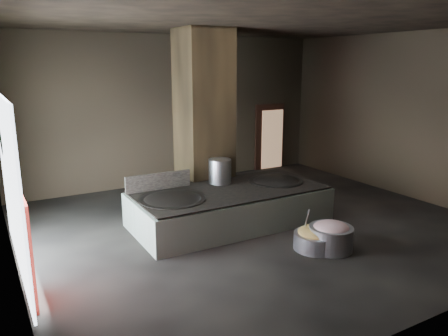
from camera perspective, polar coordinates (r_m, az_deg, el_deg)
floor at (r=10.28m, az=3.91°, el=-7.64°), size 10.00×9.00×0.10m
ceiling at (r=9.64m, az=4.36°, el=18.81°), size 10.00×9.00×0.10m
back_wall at (r=13.68m, az=-6.65°, el=7.52°), size 10.00×0.10×4.50m
front_wall at (r=6.50m, az=27.06°, el=-0.42°), size 10.00×0.10×4.50m
left_wall at (r=8.08m, az=-27.16°, el=2.02°), size 0.10×9.00×4.50m
right_wall at (r=13.18m, az=22.79°, el=6.34°), size 0.10×9.00×4.50m
pillar at (r=11.17m, az=-2.64°, el=6.27°), size 1.20×1.20×4.50m
hearth_platform at (r=10.22m, az=0.74°, el=-5.13°), size 4.48×2.16×0.78m
platform_cap at (r=10.09m, az=0.75°, el=-2.83°), size 4.37×2.10×0.03m
wok_left at (r=9.44m, az=-6.72°, el=-4.50°), size 1.41×1.41×0.39m
wok_left_rim at (r=9.42m, az=-6.73°, el=-4.09°), size 1.44×1.44×0.05m
wok_right at (r=10.87m, az=6.76°, el=-2.08°), size 1.31×1.31×0.37m
wok_right_rim at (r=10.85m, az=6.77°, el=-1.73°), size 1.34×1.34×0.05m
stock_pot at (r=10.49m, az=-0.54°, el=-0.41°), size 0.54×0.54×0.58m
splash_guard at (r=10.07m, az=-8.56°, el=-1.74°), size 1.55×0.07×0.39m
cook at (r=12.35m, az=0.57°, el=0.12°), size 0.69×0.60×1.59m
veg_basin at (r=9.11m, az=11.91°, el=-9.30°), size 0.91×0.91×0.33m
veg_fill at (r=9.04m, az=11.97°, el=-8.22°), size 0.74×0.74×0.23m
ladle at (r=8.98m, az=10.67°, el=-6.94°), size 0.17×0.34×0.64m
meat_basin at (r=9.10m, az=13.75°, el=-8.90°), size 1.13×1.13×0.48m
meat_fill at (r=9.03m, az=13.83°, el=-7.68°), size 0.73×0.73×0.28m
doorway_near at (r=14.26m, az=-1.93°, el=3.17°), size 1.18×0.08×2.38m
doorway_near_glow at (r=14.53m, az=-1.53°, el=3.17°), size 0.83×0.04×1.96m
doorway_far at (r=15.51m, az=5.94°, el=3.95°), size 1.18×0.08×2.38m
doorway_far_glow at (r=15.52m, az=6.31°, el=3.75°), size 0.87×0.04×2.05m
left_opening at (r=8.42m, az=-26.09°, el=-2.01°), size 0.04×4.20×3.10m
pavilion_sliver at (r=7.42m, az=-24.16°, el=-9.93°), size 0.05×0.90×1.70m
tree_silhouette at (r=9.38m, az=-26.37°, el=3.19°), size 0.28×1.10×1.10m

